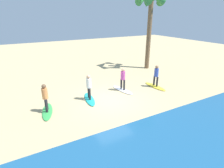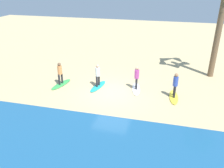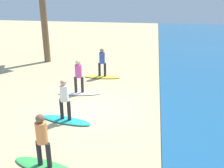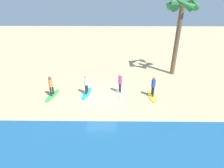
% 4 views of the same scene
% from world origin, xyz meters
% --- Properties ---
extents(ground_plane, '(60.00, 60.00, 0.00)m').
position_xyz_m(ground_plane, '(0.00, 0.00, 0.00)').
color(ground_plane, tan).
extents(surfboard_yellow, '(0.68, 2.13, 0.09)m').
position_xyz_m(surfboard_yellow, '(-4.14, -0.31, 0.04)').
color(surfboard_yellow, yellow).
rests_on(surfboard_yellow, ground).
extents(surfer_yellow, '(0.32, 0.46, 1.64)m').
position_xyz_m(surfer_yellow, '(-4.14, -0.31, 1.04)').
color(surfer_yellow, '#232328').
rests_on(surfer_yellow, surfboard_yellow).
extents(surfboard_white, '(0.90, 2.16, 0.09)m').
position_xyz_m(surfboard_white, '(-1.53, -0.92, 0.04)').
color(surfboard_white, white).
rests_on(surfboard_white, ground).
extents(surfer_white, '(0.32, 0.46, 1.64)m').
position_xyz_m(surfer_white, '(-1.53, -0.92, 1.04)').
color(surfer_white, '#232328').
rests_on(surfer_white, surfboard_white).
extents(surfboard_teal, '(0.92, 2.17, 0.09)m').
position_xyz_m(surfboard_teal, '(1.22, -0.66, 0.04)').
color(surfboard_teal, teal).
rests_on(surfboard_teal, ground).
extents(surfer_teal, '(0.32, 0.45, 1.64)m').
position_xyz_m(surfer_teal, '(1.22, -0.66, 1.04)').
color(surfer_teal, '#232328').
rests_on(surfer_teal, surfboard_teal).
extents(surfboard_green, '(1.00, 2.17, 0.09)m').
position_xyz_m(surfboard_green, '(3.98, -0.32, 0.04)').
color(surfboard_green, green).
rests_on(surfboard_green, ground).
extents(surfer_green, '(0.32, 0.45, 1.64)m').
position_xyz_m(surfer_green, '(3.98, -0.32, 1.04)').
color(surfer_green, '#232328').
rests_on(surfer_green, surfboard_green).
extents(palm_tree, '(2.88, 3.03, 7.41)m').
position_xyz_m(palm_tree, '(-6.95, -4.85, 5.94)').
color(palm_tree, brown).
rests_on(palm_tree, ground).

